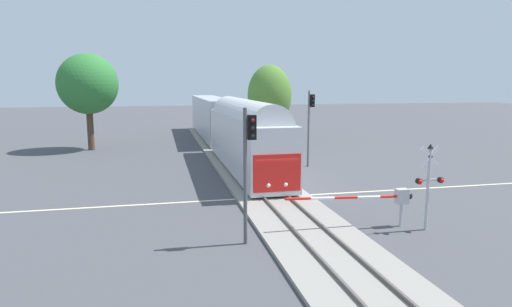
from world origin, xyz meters
The scene contains 10 objects.
ground_plane centered at (0.00, 0.00, 0.00)m, with size 220.00×220.00×0.00m, color #47474C.
road_centre_stripe centered at (0.00, 0.00, 0.00)m, with size 44.00×0.20×0.01m.
railway_track centered at (0.00, 0.00, 0.10)m, with size 4.40×80.00×0.32m.
commuter_train centered at (0.00, 18.48, 2.79)m, with size 3.04×42.46×5.16m.
crossing_gate_near centered at (3.86, -6.44, 1.41)m, with size 6.23×0.40×1.80m.
crossing_signal_mast centered at (5.43, -7.21, 2.44)m, with size 1.36×0.44×4.00m.
traffic_signal_median centered at (-2.86, -7.13, 3.81)m, with size 0.53×0.38×5.70m.
traffic_signal_far_side centered at (5.40, 8.68, 4.07)m, with size 0.53×0.38×6.10m.
elm_centre_background centered at (6.19, 24.96, 5.27)m, with size 5.10×5.10×8.78m.
pine_left_background centered at (-13.15, 21.96, 6.57)m, with size 5.88×5.88×9.59m.
Camera 1 is at (-6.35, -24.25, 6.65)m, focal length 30.59 mm.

